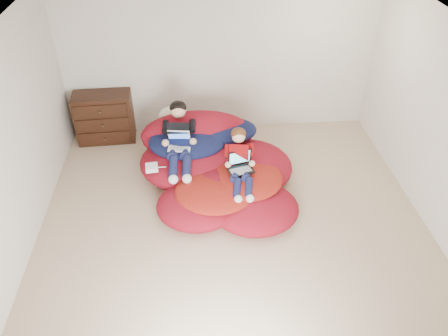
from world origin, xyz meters
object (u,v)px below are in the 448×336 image
at_px(beanbag_pile, 214,166).
at_px(laptop_white, 179,142).
at_px(older_boy, 179,136).
at_px(younger_boy, 240,159).
at_px(dresser, 105,117).
at_px(laptop_black, 240,164).

distance_m(beanbag_pile, laptop_white, 0.61).
relative_size(beanbag_pile, older_boy, 1.94).
xyz_separation_m(beanbag_pile, younger_boy, (0.34, -0.33, 0.34)).
relative_size(dresser, laptop_black, 2.48).
height_order(laptop_white, laptop_black, laptop_white).
distance_m(dresser, laptop_white, 1.71).
bearing_deg(older_boy, laptop_white, -90.00).
xyz_separation_m(older_boy, laptop_white, (0.00, -0.11, -0.04)).
xyz_separation_m(beanbag_pile, older_boy, (-0.47, 0.24, 0.40)).
bearing_deg(dresser, older_boy, -40.78).
bearing_deg(younger_boy, laptop_white, 150.83).
bearing_deg(laptop_black, younger_boy, 90.00).
xyz_separation_m(dresser, laptop_white, (1.23, -1.17, 0.22)).
height_order(dresser, beanbag_pile, dresser).
xyz_separation_m(younger_boy, laptop_white, (-0.81, 0.45, 0.02)).
xyz_separation_m(dresser, older_boy, (1.23, -1.06, 0.25)).
bearing_deg(older_boy, dresser, 139.22).
xyz_separation_m(beanbag_pile, laptop_black, (0.34, -0.38, 0.29)).
xyz_separation_m(dresser, beanbag_pile, (1.70, -1.30, -0.15)).
relative_size(dresser, younger_boy, 1.02).
distance_m(dresser, younger_boy, 2.61).
height_order(younger_boy, laptop_white, younger_boy).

